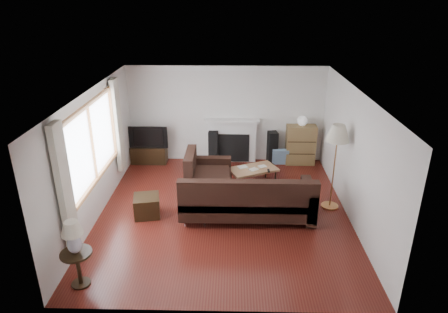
{
  "coord_description": "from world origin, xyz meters",
  "views": [
    {
      "loc": [
        0.18,
        -7.11,
        4.2
      ],
      "look_at": [
        0.0,
        0.3,
        1.1
      ],
      "focal_mm": 32.0,
      "sensor_mm": 36.0,
      "label": 1
    }
  ],
  "objects_px": {
    "bookshelf": "(300,145)",
    "side_table": "(79,268)",
    "tv_stand": "(149,154)",
    "coffee_table": "(253,176)",
    "sectional_sofa": "(247,196)",
    "floor_lamp": "(334,167)"
  },
  "relations": [
    {
      "from": "tv_stand",
      "to": "coffee_table",
      "type": "bearing_deg",
      "value": -25.21
    },
    {
      "from": "coffee_table",
      "to": "floor_lamp",
      "type": "bearing_deg",
      "value": -56.9
    },
    {
      "from": "sectional_sofa",
      "to": "tv_stand",
      "type": "bearing_deg",
      "value": 132.78
    },
    {
      "from": "tv_stand",
      "to": "side_table",
      "type": "bearing_deg",
      "value": -91.65
    },
    {
      "from": "bookshelf",
      "to": "coffee_table",
      "type": "relative_size",
      "value": 0.96
    },
    {
      "from": "bookshelf",
      "to": "side_table",
      "type": "height_order",
      "value": "bookshelf"
    },
    {
      "from": "floor_lamp",
      "to": "coffee_table",
      "type": "bearing_deg",
      "value": 147.91
    },
    {
      "from": "coffee_table",
      "to": "side_table",
      "type": "height_order",
      "value": "side_table"
    },
    {
      "from": "sectional_sofa",
      "to": "floor_lamp",
      "type": "relative_size",
      "value": 1.57
    },
    {
      "from": "tv_stand",
      "to": "floor_lamp",
      "type": "height_order",
      "value": "floor_lamp"
    },
    {
      "from": "bookshelf",
      "to": "sectional_sofa",
      "type": "relative_size",
      "value": 0.36
    },
    {
      "from": "sectional_sofa",
      "to": "side_table",
      "type": "bearing_deg",
      "value": -141.74
    },
    {
      "from": "sectional_sofa",
      "to": "coffee_table",
      "type": "bearing_deg",
      "value": 82.57
    },
    {
      "from": "bookshelf",
      "to": "floor_lamp",
      "type": "distance_m",
      "value": 2.32
    },
    {
      "from": "side_table",
      "to": "bookshelf",
      "type": "bearing_deg",
      "value": 49.51
    },
    {
      "from": "tv_stand",
      "to": "bookshelf",
      "type": "distance_m",
      "value": 3.94
    },
    {
      "from": "bookshelf",
      "to": "floor_lamp",
      "type": "relative_size",
      "value": 0.57
    },
    {
      "from": "side_table",
      "to": "coffee_table",
      "type": "bearing_deg",
      "value": 51.23
    },
    {
      "from": "bookshelf",
      "to": "side_table",
      "type": "distance_m",
      "value": 6.27
    },
    {
      "from": "tv_stand",
      "to": "side_table",
      "type": "xyz_separation_m",
      "value": [
        -0.14,
        -4.74,
        0.07
      ]
    },
    {
      "from": "bookshelf",
      "to": "sectional_sofa",
      "type": "height_order",
      "value": "bookshelf"
    },
    {
      "from": "tv_stand",
      "to": "coffee_table",
      "type": "xyz_separation_m",
      "value": [
        2.66,
        -1.25,
        -0.02
      ]
    }
  ]
}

